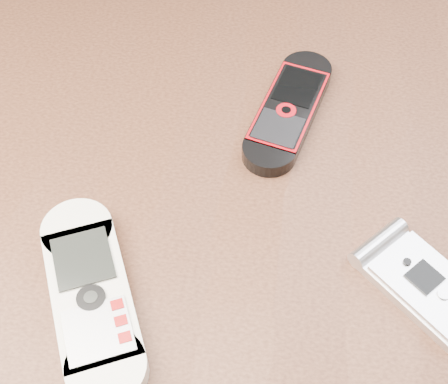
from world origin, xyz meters
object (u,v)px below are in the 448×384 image
Objects in this scene: table at (219,262)px; motorola_razr at (425,284)px; nokia_white at (91,296)px; nokia_black_red at (289,109)px.

motorola_razr is at bearing -22.15° from table.
table is 6.86× the size of nokia_white.
table is 0.18m from nokia_white.
table is at bearing 28.35° from nokia_white.
motorola_razr is at bearing -15.17° from nokia_white.
motorola_razr is (0.17, -0.07, 0.11)m from table.
nokia_white reaches higher than table.
table is at bearing -102.06° from nokia_black_red.
nokia_black_red and motorola_razr have the same top height.
nokia_black_red reaches higher than table.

